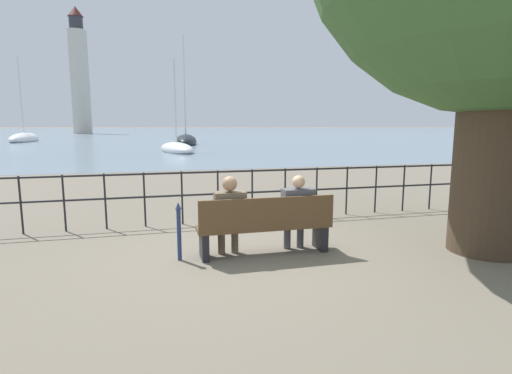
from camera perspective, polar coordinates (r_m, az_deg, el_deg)
ground_plane at (r=6.16m, az=1.19°, el=-9.46°), size 1000.00×1000.00×0.00m
harbor_water at (r=167.35m, az=-14.23°, el=7.87°), size 600.00×300.00×0.01m
park_bench at (r=5.98m, az=1.38°, el=-5.64°), size 2.03×0.45×0.90m
seated_person_left at (r=5.88m, az=-3.80°, el=-3.63°), size 0.46×0.35×1.21m
seated_person_right at (r=6.17m, az=5.92°, el=-3.20°), size 0.49×0.35×1.19m
promenade_railing at (r=8.05m, az=-2.99°, el=-0.07°), size 10.66×0.04×1.05m
closed_umbrella at (r=5.84m, az=-10.96°, el=-5.79°), size 0.09×0.09×0.85m
sailboat_0 at (r=30.02m, az=-11.29°, el=5.39°), size 2.98×6.29×6.91m
sailboat_1 at (r=41.42m, az=-9.99°, el=6.46°), size 3.02×7.67×11.08m
sailboat_2 at (r=55.34m, az=-30.18°, el=5.96°), size 2.26×8.93×10.30m
harbor_lighthouse at (r=104.34m, az=-23.92°, el=14.32°), size 4.27×4.27×28.61m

